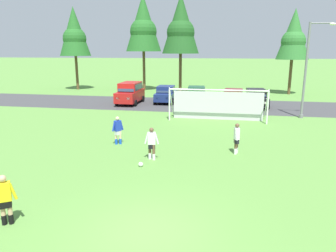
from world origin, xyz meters
The scene contains 18 objects.
ground_plane centered at (0.00, 15.00, 0.00)m, with size 400.00×400.00×0.00m, color #598C3D.
parking_lot_strip centered at (0.00, 23.05, 0.00)m, with size 52.00×8.40×0.01m, color #3D3D3F.
soccer_ball centered at (-1.63, 5.31, 0.11)m, with size 0.22×0.22×0.22m.
soccer_goal centered at (1.55, 16.33, 1.29)m, with size 7.44×1.96×2.57m.
referee centered at (-4.40, -0.34, 0.82)m, with size 0.70×0.42×1.64m.
player_striker_near centered at (2.81, 8.09, 0.82)m, with size 0.30×0.75×1.64m.
player_midfield_center centered at (-3.89, 8.63, 0.82)m, with size 0.56×0.60×1.64m.
player_defender_far centered at (-1.35, 6.38, 0.82)m, with size 0.75×0.31×1.64m.
parked_car_slot_far_left centered at (-7.48, 22.65, 1.11)m, with size 2.15×4.60×2.16m.
parked_car_slot_left centered at (-4.05, 24.06, 0.88)m, with size 2.15×4.26×1.72m.
parked_car_slot_center_left centered at (-0.84, 24.00, 0.88)m, with size 2.25×4.31×1.72m.
parked_car_slot_center centered at (2.84, 22.26, 0.88)m, with size 2.22×4.30×1.72m.
parked_car_slot_center_right centered at (4.99, 22.95, 0.88)m, with size 2.27×4.32×1.72m.
tree_left_edge centered at (-18.34, 33.06, 7.59)m, with size 4.14×4.14×11.04m.
tree_mid_left centered at (-8.93, 33.86, 8.58)m, with size 4.67×4.67×12.47m.
tree_center_back centered at (-3.52, 30.83, 8.18)m, with size 4.46×4.46×11.89m.
tree_mid_right centered at (9.82, 33.14, 7.01)m, with size 3.83×3.83×10.20m.
street_lamp centered at (8.37, 18.35, 3.85)m, with size 2.00×0.32×7.42m.
Camera 1 is at (2.19, -8.24, 5.32)m, focal length 33.84 mm.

